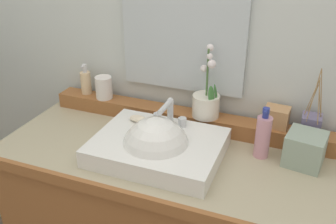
% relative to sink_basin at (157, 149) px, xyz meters
% --- Properties ---
extents(wall_back, '(3.25, 0.20, 2.50)m').
position_rel_sink_basin_xyz_m(wall_back, '(0.05, 0.43, 0.34)').
color(wall_back, silver).
rests_on(wall_back, ground).
extents(back_ledge, '(1.28, 0.09, 0.07)m').
position_rel_sink_basin_xyz_m(back_ledge, '(0.05, 0.27, -0.00)').
color(back_ledge, '#975B30').
rests_on(back_ledge, vanity_cabinet).
extents(sink_basin, '(0.47, 0.36, 0.28)m').
position_rel_sink_basin_xyz_m(sink_basin, '(0.00, 0.00, 0.00)').
color(sink_basin, white).
rests_on(sink_basin, vanity_cabinet).
extents(soap_bar, '(0.07, 0.04, 0.02)m').
position_rel_sink_basin_xyz_m(soap_bar, '(-0.13, 0.11, 0.05)').
color(soap_bar, beige).
rests_on(soap_bar, sink_basin).
extents(potted_plant, '(0.11, 0.11, 0.30)m').
position_rel_sink_basin_xyz_m(potted_plant, '(0.11, 0.26, 0.10)').
color(potted_plant, silver).
rests_on(potted_plant, back_ledge).
extents(soap_dispenser, '(0.05, 0.05, 0.14)m').
position_rel_sink_basin_xyz_m(soap_dispenser, '(-0.47, 0.28, 0.09)').
color(soap_dispenser, beige).
rests_on(soap_dispenser, back_ledge).
extents(tumbler_cup, '(0.07, 0.07, 0.10)m').
position_rel_sink_basin_xyz_m(tumbler_cup, '(-0.37, 0.26, 0.08)').
color(tumbler_cup, white).
rests_on(tumbler_cup, back_ledge).
extents(reed_diffuser, '(0.07, 0.09, 0.26)m').
position_rel_sink_basin_xyz_m(reed_diffuser, '(0.52, 0.28, 0.07)').
color(reed_diffuser, slate).
rests_on(reed_diffuser, back_ledge).
extents(trinket_box, '(0.10, 0.08, 0.08)m').
position_rel_sink_basin_xyz_m(trinket_box, '(0.39, 0.28, 0.07)').
color(trinket_box, tan).
rests_on(trinket_box, back_ledge).
extents(lotion_bottle, '(0.06, 0.06, 0.20)m').
position_rel_sink_basin_xyz_m(lotion_bottle, '(0.36, 0.15, 0.05)').
color(lotion_bottle, '#CE8FA1').
rests_on(lotion_bottle, vanity_cabinet).
extents(tissue_box, '(0.15, 0.15, 0.12)m').
position_rel_sink_basin_xyz_m(tissue_box, '(0.51, 0.15, 0.03)').
color(tissue_box, '#8EA190').
rests_on(tissue_box, vanity_cabinet).
extents(mirror, '(0.52, 0.02, 0.60)m').
position_rel_sink_basin_xyz_m(mirror, '(-0.02, 0.32, 0.41)').
color(mirror, silver).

